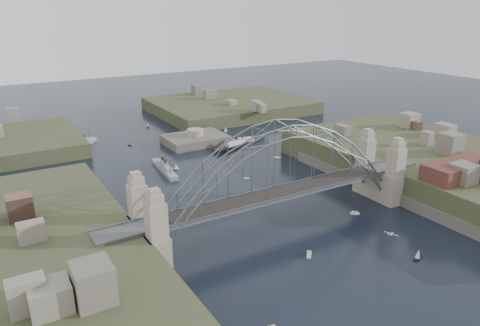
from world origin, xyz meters
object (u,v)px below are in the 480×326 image
object	(u,v)px
fort_island	(196,144)
naval_cruiser_far	(83,145)
wharf_shed	(459,169)
naval_cruiser_near	(164,168)
ocean_liner	(239,144)
bridge	(282,176)

from	to	relation	value
fort_island	naval_cruiser_far	size ratio (longest dim) A/B	1.46
wharf_shed	naval_cruiser_near	bearing A→B (deg)	130.54
naval_cruiser_near	naval_cruiser_far	bearing A→B (deg)	112.19
naval_cruiser_near	naval_cruiser_far	world-z (taller)	naval_cruiser_far
ocean_liner	naval_cruiser_near	bearing A→B (deg)	-163.07
bridge	fort_island	size ratio (longest dim) A/B	3.82
bridge	naval_cruiser_far	distance (m)	90.88
fort_island	wharf_shed	distance (m)	90.48
ocean_liner	bridge	bearing A→B (deg)	-112.34
wharf_shed	ocean_liner	size ratio (longest dim) A/B	0.86
naval_cruiser_far	ocean_liner	bearing A→B (deg)	-30.34
wharf_shed	naval_cruiser_far	bearing A→B (deg)	124.37
wharf_shed	naval_cruiser_far	xyz separation A→B (m)	(-68.85, 100.67, -9.09)
fort_island	naval_cruiser_near	bearing A→B (deg)	-133.95
bridge	naval_cruiser_near	size ratio (longest dim) A/B	4.36
naval_cruiser_near	naval_cruiser_far	xyz separation A→B (m)	(-15.74, 38.58, 0.02)
naval_cruiser_far	ocean_liner	xyz separation A→B (m)	(48.75, -28.53, -0.03)
bridge	naval_cruiser_near	bearing A→B (deg)	100.73
wharf_shed	bridge	bearing A→B (deg)	162.35
fort_island	naval_cruiser_far	xyz separation A→B (m)	(-36.85, 16.67, 1.25)
fort_island	naval_cruiser_near	size ratio (longest dim) A/B	1.14
wharf_shed	ocean_liner	distance (m)	75.45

